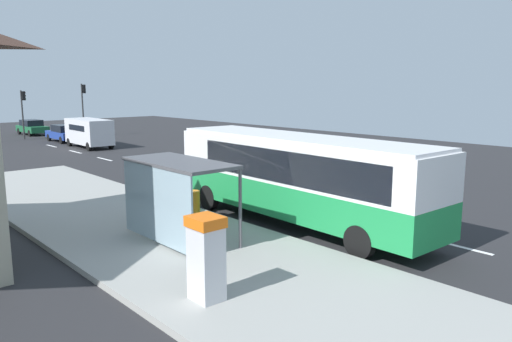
# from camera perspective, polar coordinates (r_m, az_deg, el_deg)

# --- Properties ---
(ground_plane) EXTENTS (56.00, 92.00, 0.04)m
(ground_plane) POSITION_cam_1_polar(r_m,az_deg,el_deg) (30.86, -13.51, 0.24)
(ground_plane) COLOR #262628
(sidewalk_platform) EXTENTS (6.20, 30.00, 0.18)m
(sidewalk_platform) POSITION_cam_1_polar(r_m,az_deg,el_deg) (17.54, -13.17, -6.59)
(sidewalk_platform) COLOR #999993
(sidewalk_platform) RESTS_ON ground
(lane_stripe_seg_0) EXTENTS (0.16, 2.20, 0.01)m
(lane_stripe_seg_0) POSITION_cam_1_polar(r_m,az_deg,el_deg) (16.89, 22.21, -8.02)
(lane_stripe_seg_0) COLOR silver
(lane_stripe_seg_0) RESTS_ON ground
(lane_stripe_seg_1) EXTENTS (0.16, 2.20, 0.01)m
(lane_stripe_seg_1) POSITION_cam_1_polar(r_m,az_deg,el_deg) (19.46, 8.86, -5.07)
(lane_stripe_seg_1) COLOR silver
(lane_stripe_seg_1) RESTS_ON ground
(lane_stripe_seg_2) EXTENTS (0.16, 2.20, 0.01)m
(lane_stripe_seg_2) POSITION_cam_1_polar(r_m,az_deg,el_deg) (22.85, -0.88, -2.72)
(lane_stripe_seg_2) COLOR silver
(lane_stripe_seg_2) RESTS_ON ground
(lane_stripe_seg_3) EXTENTS (0.16, 2.20, 0.01)m
(lane_stripe_seg_3) POSITION_cam_1_polar(r_m,az_deg,el_deg) (26.75, -7.93, -0.97)
(lane_stripe_seg_3) COLOR silver
(lane_stripe_seg_3) RESTS_ON ground
(lane_stripe_seg_4) EXTENTS (0.16, 2.20, 0.01)m
(lane_stripe_seg_4) POSITION_cam_1_polar(r_m,az_deg,el_deg) (30.97, -13.11, 0.34)
(lane_stripe_seg_4) COLOR silver
(lane_stripe_seg_4) RESTS_ON ground
(lane_stripe_seg_5) EXTENTS (0.16, 2.20, 0.01)m
(lane_stripe_seg_5) POSITION_cam_1_polar(r_m,az_deg,el_deg) (35.39, -17.03, 1.32)
(lane_stripe_seg_5) COLOR silver
(lane_stripe_seg_5) RESTS_ON ground
(lane_stripe_seg_6) EXTENTS (0.16, 2.20, 0.01)m
(lane_stripe_seg_6) POSITION_cam_1_polar(r_m,az_deg,el_deg) (39.95, -20.06, 2.08)
(lane_stripe_seg_6) COLOR silver
(lane_stripe_seg_6) RESTS_ON ground
(lane_stripe_seg_7) EXTENTS (0.16, 2.20, 0.01)m
(lane_stripe_seg_7) POSITION_cam_1_polar(r_m,az_deg,el_deg) (44.60, -22.47, 2.68)
(lane_stripe_seg_7) COLOR silver
(lane_stripe_seg_7) RESTS_ON ground
(bus) EXTENTS (2.81, 11.07, 3.21)m
(bus) POSITION_cam_1_polar(r_m,az_deg,el_deg) (17.68, 4.73, -0.39)
(bus) COLOR #1E8C47
(bus) RESTS_ON ground
(white_van) EXTENTS (2.10, 5.23, 2.30)m
(white_van) POSITION_cam_1_polar(r_m,az_deg,el_deg) (42.26, -18.66, 4.38)
(white_van) COLOR silver
(white_van) RESTS_ON ground
(sedan_near) EXTENTS (1.84, 4.40, 1.52)m
(sedan_near) POSITION_cam_1_polar(r_m,az_deg,el_deg) (47.51, -21.20, 4.11)
(sedan_near) COLOR navy
(sedan_near) RESTS_ON ground
(sedan_far) EXTENTS (1.96, 4.46, 1.52)m
(sedan_far) POSITION_cam_1_polar(r_m,az_deg,el_deg) (55.57, -24.36, 4.63)
(sedan_far) COLOR #195933
(sedan_far) RESTS_ON ground
(ticket_machine) EXTENTS (0.66, 0.76, 1.94)m
(ticket_machine) POSITION_cam_1_polar(r_m,az_deg,el_deg) (11.29, -5.74, -9.87)
(ticket_machine) COLOR silver
(ticket_machine) RESTS_ON sidewalk_platform
(recycling_bin_orange) EXTENTS (0.52, 0.52, 0.95)m
(recycling_bin_orange) POSITION_cam_1_polar(r_m,az_deg,el_deg) (18.51, -7.28, -3.73)
(recycling_bin_orange) COLOR orange
(recycling_bin_orange) RESTS_ON sidewalk_platform
(recycling_bin_green) EXTENTS (0.52, 0.52, 0.95)m
(recycling_bin_green) POSITION_cam_1_polar(r_m,az_deg,el_deg) (19.08, -8.47, -3.35)
(recycling_bin_green) COLOR green
(recycling_bin_green) RESTS_ON sidewalk_platform
(recycling_bin_red) EXTENTS (0.52, 0.52, 0.95)m
(recycling_bin_red) POSITION_cam_1_polar(r_m,az_deg,el_deg) (19.66, -9.60, -3.00)
(recycling_bin_red) COLOR red
(recycling_bin_red) RESTS_ON sidewalk_platform
(traffic_light_near_side) EXTENTS (0.49, 0.28, 5.14)m
(traffic_light_near_side) POSITION_cam_1_polar(r_m,az_deg,el_deg) (51.36, -19.25, 7.53)
(traffic_light_near_side) COLOR #2D2D2D
(traffic_light_near_side) RESTS_ON ground
(traffic_light_median) EXTENTS (0.49, 0.28, 4.53)m
(traffic_light_median) POSITION_cam_1_polar(r_m,az_deg,el_deg) (51.15, -25.22, 6.72)
(traffic_light_median) COLOR #2D2D2D
(traffic_light_median) RESTS_ON ground
(bus_shelter) EXTENTS (1.80, 4.00, 2.50)m
(bus_shelter) POSITION_cam_1_polar(r_m,az_deg,el_deg) (15.32, -9.77, -1.12)
(bus_shelter) COLOR #4C4C51
(bus_shelter) RESTS_ON sidewalk_platform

